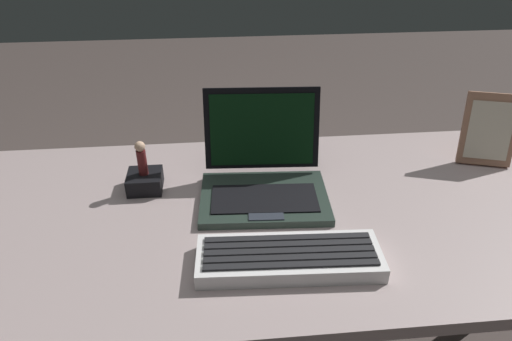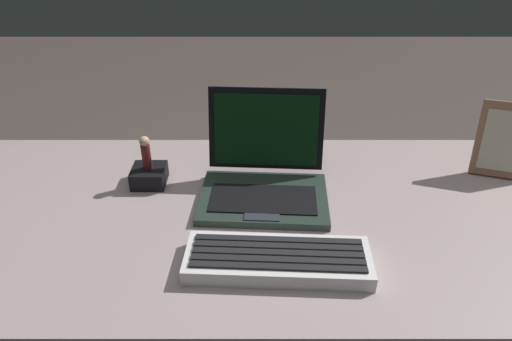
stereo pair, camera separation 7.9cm
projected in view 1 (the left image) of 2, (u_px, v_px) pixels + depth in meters
The scene contains 6 objects.
desk at pixel (295, 242), 1.02m from camera, with size 1.59×0.64×0.71m.
laptop_front at pixel (263, 177), 1.00m from camera, with size 0.28×0.25×0.21m.
external_keyboard at pixel (289, 258), 0.82m from camera, with size 0.33×0.13×0.03m.
photo_frame at pixel (489, 130), 1.09m from camera, with size 0.13×0.09×0.17m.
figurine_stand at pixel (145, 181), 1.02m from camera, with size 0.08×0.08×0.04m, color black.
figurine at pixel (141, 157), 0.99m from camera, with size 0.02×0.02×0.08m.
Camera 1 is at (-0.16, -0.77, 1.29)m, focal length 32.18 mm.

